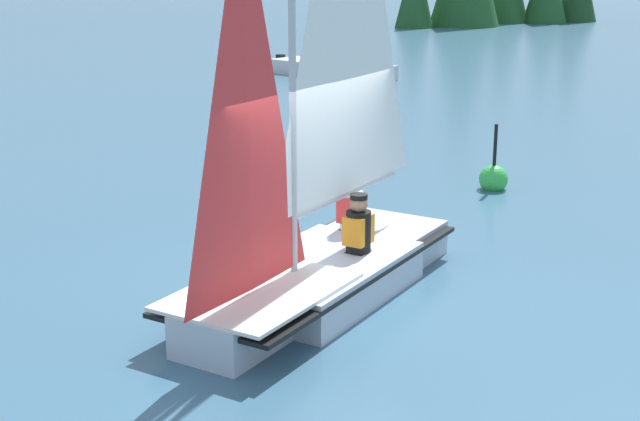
{
  "coord_description": "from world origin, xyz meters",
  "views": [
    {
      "loc": [
        -2.66,
        -9.48,
        3.87
      ],
      "look_at": [
        0.0,
        0.0,
        1.05
      ],
      "focal_mm": 50.0,
      "sensor_mm": 36.0,
      "label": 1
    }
  ],
  "objects_px": {
    "sailor_helm": "(358,237)",
    "buoy_marker": "(493,179)",
    "motorboat_distant": "(333,64)",
    "sailor_crew": "(351,216)",
    "sailboat_main": "(322,221)"
  },
  "relations": [
    {
      "from": "sailboat_main",
      "to": "motorboat_distant",
      "type": "xyz_separation_m",
      "value": [
        5.81,
        19.13,
        -0.5
      ]
    },
    {
      "from": "sailor_helm",
      "to": "motorboat_distant",
      "type": "bearing_deg",
      "value": -148.87
    },
    {
      "from": "motorboat_distant",
      "to": "buoy_marker",
      "type": "xyz_separation_m",
      "value": [
        -1.6,
        -15.11,
        -0.22
      ]
    },
    {
      "from": "sailor_helm",
      "to": "sailor_crew",
      "type": "relative_size",
      "value": 1.0
    },
    {
      "from": "sailor_helm",
      "to": "buoy_marker",
      "type": "height_order",
      "value": "sailor_helm"
    },
    {
      "from": "sailor_crew",
      "to": "buoy_marker",
      "type": "xyz_separation_m",
      "value": [
        3.52,
        2.97,
        -0.45
      ]
    },
    {
      "from": "sailboat_main",
      "to": "sailor_crew",
      "type": "distance_m",
      "value": 1.29
    },
    {
      "from": "sailor_helm",
      "to": "buoy_marker",
      "type": "xyz_separation_m",
      "value": [
        3.72,
        3.88,
        -0.45
      ]
    },
    {
      "from": "sailboat_main",
      "to": "sailor_helm",
      "type": "height_order",
      "value": "sailboat_main"
    },
    {
      "from": "sailboat_main",
      "to": "buoy_marker",
      "type": "height_order",
      "value": "sailboat_main"
    },
    {
      "from": "sailboat_main",
      "to": "sailor_crew",
      "type": "xyz_separation_m",
      "value": [
        0.7,
        1.05,
        -0.28
      ]
    },
    {
      "from": "sailboat_main",
      "to": "motorboat_distant",
      "type": "relative_size",
      "value": 1.34
    },
    {
      "from": "sailor_helm",
      "to": "sailor_crew",
      "type": "bearing_deg",
      "value": -145.6
    },
    {
      "from": "sailor_crew",
      "to": "buoy_marker",
      "type": "bearing_deg",
      "value": 176.92
    },
    {
      "from": "sailor_helm",
      "to": "buoy_marker",
      "type": "relative_size",
      "value": 0.96
    }
  ]
}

